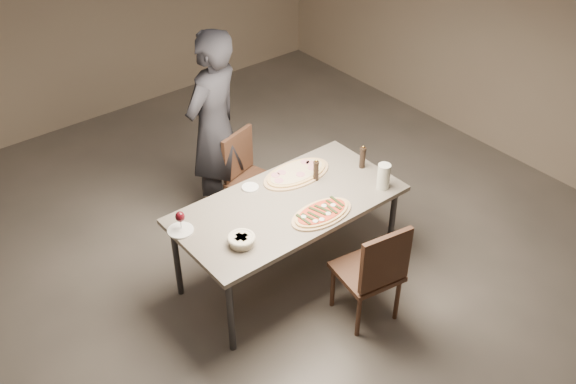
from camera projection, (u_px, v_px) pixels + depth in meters
room at (288, 130)px, 4.58m from camera, size 7.00×7.00×7.00m
dining_table at (288, 208)px, 4.99m from camera, size 1.80×0.90×0.75m
zucchini_pizza at (322, 213)px, 4.82m from camera, size 0.54×0.30×0.05m
ham_pizza at (296, 173)px, 5.26m from camera, size 0.63×0.35×0.04m
bread_basket at (241, 239)px, 4.54m from camera, size 0.20×0.20×0.07m
oil_dish at (250, 187)px, 5.11m from camera, size 0.14×0.14×0.02m
pepper_mill_left at (316, 170)px, 5.16m from camera, size 0.05×0.05×0.19m
pepper_mill_right at (363, 157)px, 5.30m from camera, size 0.05×0.05×0.21m
carafe at (384, 176)px, 5.06m from camera, size 0.10×0.10×0.21m
wine_glass at (180, 217)px, 4.63m from camera, size 0.07×0.07×0.16m
side_plate at (181, 230)px, 4.68m from camera, size 0.19×0.19×0.01m
chair_near at (374, 270)px, 4.69m from camera, size 0.50×0.50×0.92m
chair_far at (248, 173)px, 5.77m from camera, size 0.50×0.50×0.86m
diner at (214, 128)px, 5.57m from camera, size 0.77×0.64×1.81m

